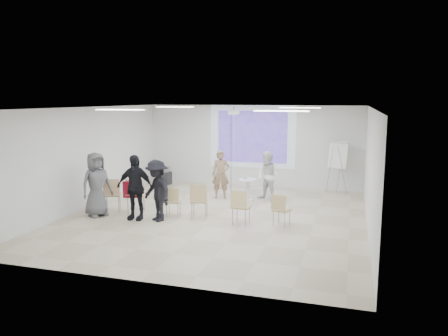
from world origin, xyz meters
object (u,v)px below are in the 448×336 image
(chair_left_mid, at_px, (135,193))
(audience_outer, at_px, (96,181))
(player_right, at_px, (268,173))
(flipchart_easel, at_px, (338,155))
(chair_far_left, at_px, (112,192))
(audience_mid, at_px, (157,187))
(player_left, at_px, (221,171))
(audience_left, at_px, (135,183))
(chair_right_far, at_px, (280,208))
(laptop, at_px, (174,200))
(chair_right_inner, at_px, (240,204))
(pedestal_table, at_px, (247,188))
(chair_center, at_px, (199,198))
(av_cart, at_px, (164,176))
(chair_left_inner, at_px, (173,199))

(chair_left_mid, height_order, audience_outer, audience_outer)
(player_right, height_order, flipchart_easel, flipchart_easel)
(chair_far_left, xyz_separation_m, audience_mid, (1.64, -0.49, 0.36))
(audience_mid, bearing_deg, flipchart_easel, 80.98)
(chair_left_mid, bearing_deg, player_left, 40.13)
(audience_left, distance_m, flipchart_easel, 7.07)
(chair_left_mid, distance_m, audience_outer, 1.12)
(flipchart_easel, bearing_deg, chair_right_far, -82.74)
(laptop, relative_size, audience_outer, 0.15)
(audience_outer, xyz_separation_m, flipchart_easel, (6.30, 4.86, 0.33))
(audience_mid, relative_size, flipchart_easel, 1.03)
(chair_far_left, height_order, audience_outer, audience_outer)
(player_right, relative_size, chair_right_inner, 1.89)
(player_left, xyz_separation_m, audience_mid, (-0.86, -3.05, 0.04))
(pedestal_table, bearing_deg, player_right, 19.67)
(player_right, height_order, chair_far_left, player_right)
(chair_far_left, bearing_deg, chair_center, -25.09)
(chair_left_mid, bearing_deg, chair_right_far, -16.27)
(laptop, bearing_deg, chair_right_far, 166.15)
(player_right, xyz_separation_m, audience_outer, (-4.20, -3.23, 0.13))
(chair_left_mid, distance_m, chair_right_inner, 3.16)
(player_right, distance_m, chair_right_inner, 2.99)
(chair_right_inner, xyz_separation_m, av_cart, (-4.09, 4.39, -0.22))
(audience_mid, height_order, flipchart_easel, audience_mid)
(player_right, xyz_separation_m, chair_right_far, (0.86, -2.80, -0.38))
(chair_center, relative_size, flipchart_easel, 0.54)
(chair_far_left, height_order, chair_center, chair_far_left)
(chair_far_left, bearing_deg, pedestal_table, 11.78)
(chair_left_inner, distance_m, chair_right_inner, 2.00)
(chair_center, distance_m, chair_right_far, 2.22)
(player_right, relative_size, chair_right_far, 2.09)
(chair_far_left, xyz_separation_m, chair_right_far, (4.89, -0.08, -0.09))
(pedestal_table, relative_size, chair_center, 0.74)
(chair_center, xyz_separation_m, flipchart_easel, (3.46, 4.38, 0.75))
(chair_left_inner, xyz_separation_m, laptop, (-0.01, 0.09, -0.05))
(chair_left_inner, bearing_deg, flipchart_easel, 35.28)
(audience_left, bearing_deg, player_left, 63.32)
(player_left, distance_m, chair_right_far, 3.58)
(pedestal_table, height_order, chair_far_left, chair_far_left)
(laptop, bearing_deg, chair_far_left, -7.26)
(pedestal_table, xyz_separation_m, player_right, (0.62, 0.22, 0.47))
(laptop, xyz_separation_m, audience_left, (-0.86, -0.61, 0.57))
(av_cart, bearing_deg, chair_left_inner, -56.62)
(player_right, bearing_deg, audience_left, -106.09)
(audience_mid, bearing_deg, chair_left_inner, 97.99)
(audience_mid, relative_size, av_cart, 2.68)
(chair_left_mid, relative_size, chair_center, 1.03)
(chair_left_inner, relative_size, flipchart_easel, 0.46)
(laptop, bearing_deg, flipchart_easel, -145.41)
(chair_left_mid, relative_size, flipchart_easel, 0.55)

